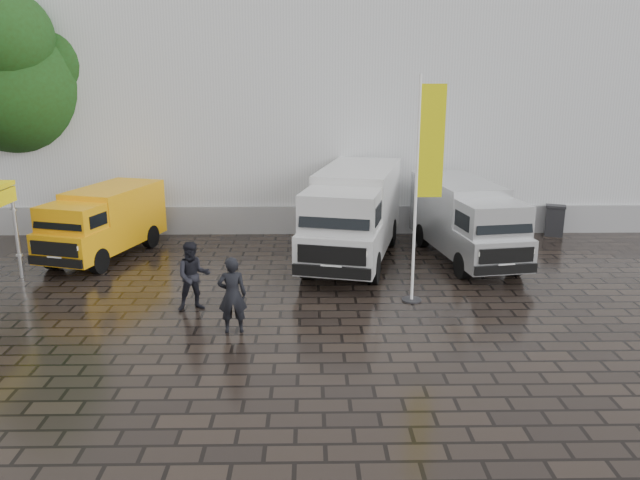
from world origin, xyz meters
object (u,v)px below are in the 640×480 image
(van_white, at_px, (353,216))
(person_tent, at_px, (193,276))
(wheelie_bin, at_px, (555,220))
(person_front, at_px, (232,295))
(van_yellow, at_px, (103,224))
(van_silver, at_px, (466,222))
(flagpole, at_px, (424,177))

(van_white, distance_m, person_tent, 5.84)
(wheelie_bin, relative_size, person_front, 0.62)
(van_yellow, relative_size, van_white, 0.72)
(van_white, height_order, person_tent, van_white)
(van_silver, bearing_deg, person_front, -149.09)
(van_white, height_order, van_silver, van_white)
(van_yellow, xyz_separation_m, person_tent, (3.58, -4.51, -0.20))
(van_yellow, height_order, van_silver, van_silver)
(person_tent, bearing_deg, van_white, 28.33)
(flagpole, distance_m, person_front, 5.38)
(van_silver, xyz_separation_m, wheelie_bin, (3.88, 2.86, -0.63))
(van_silver, relative_size, person_tent, 3.16)
(person_tent, bearing_deg, wheelie_bin, 14.96)
(van_white, height_order, person_front, van_white)
(flagpole, bearing_deg, wheelie_bin, 47.44)
(van_yellow, bearing_deg, flagpole, -6.98)
(wheelie_bin, bearing_deg, van_white, -138.74)
(van_yellow, height_order, flagpole, flagpole)
(van_white, xyz_separation_m, wheelie_bin, (7.35, 2.86, -0.84))
(van_white, bearing_deg, person_front, -105.27)
(person_tent, bearing_deg, van_silver, 12.01)
(person_tent, bearing_deg, van_yellow, 112.30)
(van_white, height_order, wheelie_bin, van_white)
(van_yellow, xyz_separation_m, flagpole, (9.18, -4.01, 2.10))
(van_white, bearing_deg, flagpole, -54.04)
(van_white, relative_size, van_silver, 1.17)
(van_yellow, bearing_deg, van_silver, 14.36)
(van_yellow, distance_m, flagpole, 10.23)
(van_silver, distance_m, person_tent, 8.64)
(person_tent, bearing_deg, person_front, -67.55)
(flagpole, xyz_separation_m, person_front, (-4.49, -1.89, -2.29))
(van_yellow, relative_size, person_front, 2.62)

